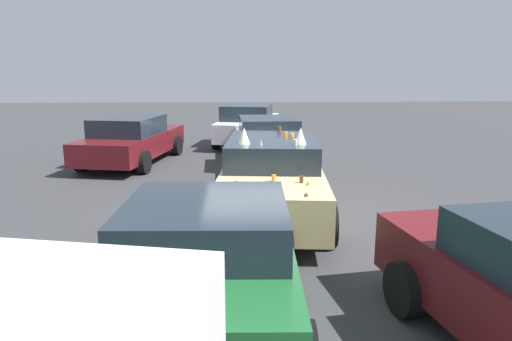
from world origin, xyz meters
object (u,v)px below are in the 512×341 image
parked_sedan_near_right (209,258)px  art_car_decorated (272,177)px  parked_sedan_row_back_center (267,142)px  parked_sedan_near_left (132,140)px  parked_sedan_far_left (248,124)px

parked_sedan_near_right → art_car_decorated: bearing=-12.9°
parked_sedan_near_right → parked_sedan_row_back_center: size_ratio=0.89×
art_car_decorated → parked_sedan_near_left: bearing=-139.8°
art_car_decorated → parked_sedan_far_left: (8.65, 0.24, -0.03)m
art_car_decorated → parked_sedan_near_right: art_car_decorated is taller
parked_sedan_far_left → parked_sedan_row_back_center: parked_sedan_far_left is taller
art_car_decorated → parked_sedan_row_back_center: 4.73m
parked_sedan_near_left → parked_sedan_near_right: bearing=-151.8°
parked_sedan_near_right → parked_sedan_near_left: (8.95, 2.78, -0.02)m
parked_sedan_row_back_center → art_car_decorated: bearing=175.0°
art_car_decorated → parked_sedan_near_right: (-3.69, 0.97, -0.04)m
parked_sedan_row_back_center → parked_sedan_far_left: bearing=4.0°
art_car_decorated → parked_sedan_near_left: 6.46m
parked_sedan_far_left → parked_sedan_near_left: size_ratio=0.97×
parked_sedan_near_right → parked_sedan_far_left: 12.37m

